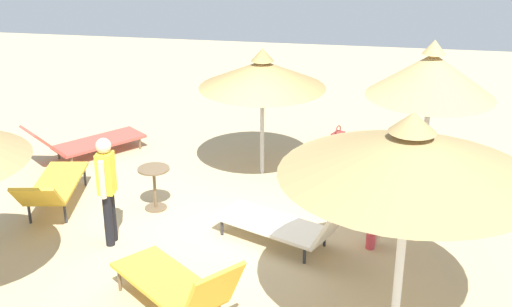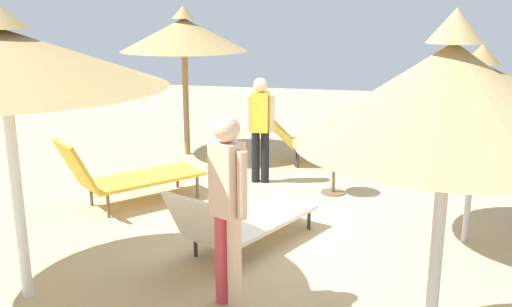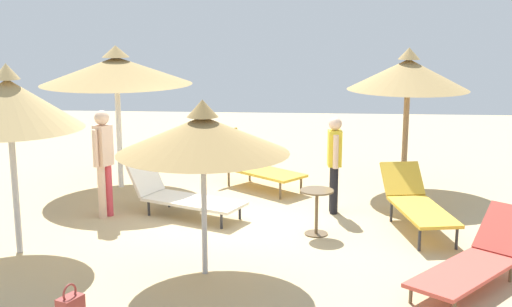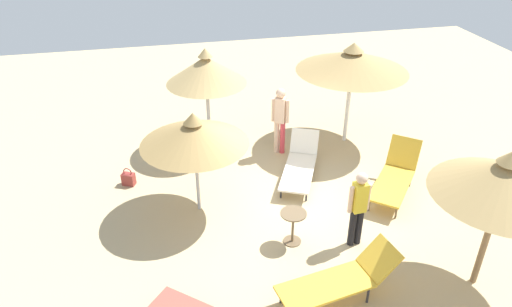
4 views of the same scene
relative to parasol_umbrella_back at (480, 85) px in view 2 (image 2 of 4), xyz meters
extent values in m
cube|color=tan|center=(0.13, 1.82, -1.90)|extent=(24.00, 24.00, 0.10)
cylinder|color=#B2B2B7|center=(0.00, 0.00, -0.84)|extent=(0.07, 0.07, 2.03)
cone|color=#997A47|center=(0.00, 0.00, 0.00)|extent=(2.20, 2.20, 0.47)
cone|color=#997A47|center=(0.00, 0.00, 0.34)|extent=(0.40, 0.40, 0.22)
cylinder|color=olive|center=(3.20, 4.53, -0.75)|extent=(0.11, 0.11, 2.20)
cone|color=tan|center=(3.20, 4.53, 0.34)|extent=(2.27, 2.27, 0.58)
cone|color=tan|center=(3.20, 4.53, 0.73)|extent=(0.41, 0.41, 0.22)
cylinder|color=white|center=(-2.25, 4.24, -0.70)|extent=(0.10, 0.10, 2.29)
cone|color=tan|center=(-2.25, 4.24, 0.40)|extent=(2.84, 2.84, 0.51)
cylinder|color=#B2B2B7|center=(-2.75, 0.60, -0.82)|extent=(0.09, 0.09, 2.06)
cone|color=tan|center=(-2.75, 0.60, 0.28)|extent=(2.02, 2.02, 0.69)
cone|color=tan|center=(-2.75, 0.60, 0.72)|extent=(0.36, 0.36, 0.22)
cube|color=silver|center=(-0.53, 2.39, -1.58)|extent=(1.83, 1.33, 0.05)
cylinder|color=#2D2D33|center=(0.24, 2.35, -1.73)|extent=(0.04, 0.04, 0.25)
cylinder|color=#2D2D33|center=(0.00, 1.83, -1.73)|extent=(0.04, 0.04, 0.25)
cylinder|color=#2D2D33|center=(-1.06, 2.95, -1.73)|extent=(0.04, 0.04, 0.25)
cylinder|color=#2D2D33|center=(-1.30, 2.43, -1.73)|extent=(0.04, 0.04, 0.25)
cube|color=silver|center=(-1.43, 2.81, -1.28)|extent=(0.58, 0.75, 0.57)
cube|color=#CC4C3F|center=(3.23, -0.38, -1.60)|extent=(1.62, 1.74, 0.05)
cylinder|color=brown|center=(2.55, -0.75, -1.74)|extent=(0.04, 0.04, 0.23)
cylinder|color=brown|center=(3.91, -0.02, -1.74)|extent=(0.04, 0.04, 0.23)
cylinder|color=brown|center=(3.48, 0.35, -1.74)|extent=(0.04, 0.04, 0.23)
cube|color=#CC4C3F|center=(3.95, 0.46, -1.31)|extent=(0.86, 0.85, 0.56)
cube|color=gold|center=(0.53, 4.22, -1.50)|extent=(1.68, 1.57, 0.05)
cylinder|color=brown|center=(1.23, 4.01, -1.69)|extent=(0.04, 0.04, 0.32)
cylinder|color=brown|center=(0.86, 3.56, -1.69)|extent=(0.04, 0.04, 0.32)
cylinder|color=brown|center=(0.20, 4.88, -1.69)|extent=(0.04, 0.04, 0.32)
cylinder|color=brown|center=(-0.17, 4.44, -1.69)|extent=(0.04, 0.04, 0.32)
cube|color=gold|center=(-0.20, 4.84, -1.15)|extent=(0.72, 0.76, 0.67)
cube|color=gold|center=(3.09, 1.76, -1.48)|extent=(0.92, 1.70, 0.05)
cylinder|color=#2D2D33|center=(3.48, 1.13, -1.67)|extent=(0.04, 0.04, 0.35)
cylinder|color=#2D2D33|center=(2.94, 1.04, -1.67)|extent=(0.04, 0.04, 0.35)
cylinder|color=#2D2D33|center=(3.24, 2.47, -1.67)|extent=(0.04, 0.04, 0.35)
cylinder|color=#2D2D33|center=(2.70, 2.38, -1.67)|extent=(0.04, 0.04, 0.35)
cube|color=gold|center=(2.91, 2.77, -1.22)|extent=(0.73, 0.59, 0.49)
cylinder|color=black|center=(1.78, 2.91, -1.44)|extent=(0.13, 0.13, 0.81)
cylinder|color=black|center=(1.79, 2.76, -1.44)|extent=(0.13, 0.13, 0.81)
cube|color=yellow|center=(1.79, 2.83, -0.74)|extent=(0.24, 0.26, 0.61)
sphere|color=beige|center=(1.79, 2.83, -0.32)|extent=(0.22, 0.22, 0.22)
cylinder|color=beige|center=(1.78, 3.01, -0.76)|extent=(0.09, 0.09, 0.56)
cylinder|color=beige|center=(1.80, 2.66, -0.76)|extent=(0.09, 0.09, 0.56)
cylinder|color=#D83F4C|center=(-1.95, 2.39, -1.41)|extent=(0.13, 0.13, 0.88)
cylinder|color=beige|center=(-2.03, 2.25, -1.41)|extent=(0.13, 0.13, 0.88)
cube|color=beige|center=(-1.99, 2.32, -0.63)|extent=(0.31, 0.33, 0.66)
sphere|color=beige|center=(-1.99, 2.32, -0.18)|extent=(0.24, 0.24, 0.24)
cylinder|color=beige|center=(-1.91, 2.48, -0.66)|extent=(0.09, 0.09, 0.61)
cylinder|color=beige|center=(-2.07, 2.16, -0.66)|extent=(0.09, 0.09, 0.61)
cylinder|color=brown|center=(1.48, 1.67, -1.16)|extent=(0.51, 0.51, 0.02)
cylinder|color=brown|center=(1.48, 1.67, -1.51)|extent=(0.05, 0.05, 0.68)
cylinder|color=brown|center=(1.48, 1.67, -1.84)|extent=(0.36, 0.36, 0.02)
camera|label=1|loc=(-1.72, 11.06, 3.15)|focal=47.52mm
camera|label=2|loc=(-6.61, 1.03, 0.84)|focal=40.11mm
camera|label=3|loc=(1.25, -8.32, 1.57)|focal=47.75mm
camera|label=4|loc=(8.38, -0.59, 4.40)|focal=33.30mm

